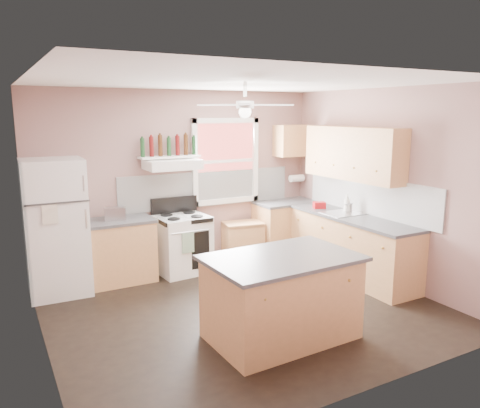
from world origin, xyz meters
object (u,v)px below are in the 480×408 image
island (281,299)px  refrigerator (56,227)px  toaster (115,214)px  cart (243,241)px  stove (182,244)px

island → refrigerator: bearing=125.2°
refrigerator → toaster: (0.78, 0.03, 0.10)m
cart → island: bearing=-100.9°
stove → island: same height
toaster → island: (1.10, -2.50, -0.56)m
stove → cart: stove is taller
refrigerator → cart: 2.90m
stove → toaster: bearing=172.4°
toaster → stove: (0.96, -0.05, -0.56)m
stove → island: (0.14, -2.45, 0.00)m
refrigerator → cart: size_ratio=2.89×
toaster → refrigerator: bearing=-165.1°
toaster → stove: 1.12m
refrigerator → island: (1.88, -2.47, -0.46)m
toaster → island: bearing=-53.2°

